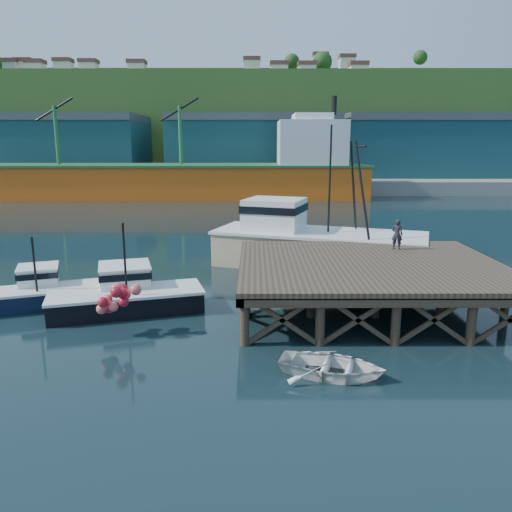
{
  "coord_description": "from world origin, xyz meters",
  "views": [
    {
      "loc": [
        0.19,
        -22.41,
        7.47
      ],
      "look_at": [
        0.26,
        2.0,
        1.95
      ],
      "focal_mm": 35.0,
      "sensor_mm": 36.0,
      "label": 1
    }
  ],
  "objects_px": {
    "boat_black": "(126,294)",
    "dockworker": "(397,234)",
    "trawler": "(314,239)",
    "dinghy": "(332,366)",
    "boat_navy": "(39,291)"
  },
  "relations": [
    {
      "from": "boat_black",
      "to": "dockworker",
      "type": "relative_size",
      "value": 4.63
    },
    {
      "from": "trawler",
      "to": "dinghy",
      "type": "bearing_deg",
      "value": -74.95
    },
    {
      "from": "boat_black",
      "to": "dinghy",
      "type": "height_order",
      "value": "boat_black"
    },
    {
      "from": "boat_navy",
      "to": "boat_black",
      "type": "bearing_deg",
      "value": -28.53
    },
    {
      "from": "boat_navy",
      "to": "dinghy",
      "type": "bearing_deg",
      "value": -49.56
    },
    {
      "from": "trawler",
      "to": "dinghy",
      "type": "relative_size",
      "value": 3.91
    },
    {
      "from": "dinghy",
      "to": "boat_black",
      "type": "bearing_deg",
      "value": 69.72
    },
    {
      "from": "boat_navy",
      "to": "trawler",
      "type": "bearing_deg",
      "value": 9.45
    },
    {
      "from": "dinghy",
      "to": "dockworker",
      "type": "bearing_deg",
      "value": -7.18
    },
    {
      "from": "dinghy",
      "to": "dockworker",
      "type": "height_order",
      "value": "dockworker"
    },
    {
      "from": "boat_navy",
      "to": "trawler",
      "type": "height_order",
      "value": "trawler"
    },
    {
      "from": "boat_black",
      "to": "trawler",
      "type": "bearing_deg",
      "value": 25.08
    },
    {
      "from": "dockworker",
      "to": "boat_navy",
      "type": "bearing_deg",
      "value": 32.16
    },
    {
      "from": "boat_black",
      "to": "trawler",
      "type": "distance_m",
      "value": 12.66
    },
    {
      "from": "boat_black",
      "to": "dockworker",
      "type": "bearing_deg",
      "value": -1.49
    }
  ]
}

